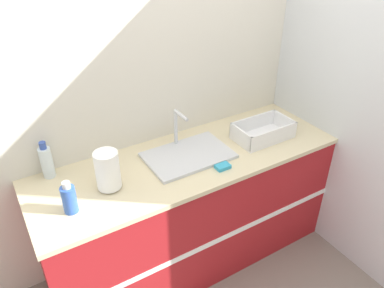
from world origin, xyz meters
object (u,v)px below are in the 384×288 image
at_px(paper_towel_roll, 108,170).
at_px(bottle_blue, 69,199).
at_px(sink, 188,154).
at_px(bottle_clear, 47,162).
at_px(dish_rack, 263,133).

relative_size(paper_towel_roll, bottle_blue, 1.25).
distance_m(sink, bottle_blue, 0.80).
distance_m(sink, paper_towel_roll, 0.55).
bearing_deg(bottle_blue, paper_towel_roll, 18.88).
bearing_deg(bottle_clear, dish_rack, -12.82).
bearing_deg(bottle_blue, bottle_clear, 93.58).
xyz_separation_m(sink, dish_rack, (0.56, -0.07, 0.02)).
xyz_separation_m(dish_rack, bottle_clear, (-1.37, 0.31, 0.06)).
relative_size(sink, bottle_blue, 2.88).
bearing_deg(dish_rack, bottle_blue, -177.41).
height_order(sink, bottle_blue, sink).
xyz_separation_m(paper_towel_roll, bottle_blue, (-0.24, -0.08, -0.04)).
height_order(sink, bottle_clear, sink).
bearing_deg(bottle_clear, paper_towel_roll, -47.55).
bearing_deg(sink, dish_rack, -7.04).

